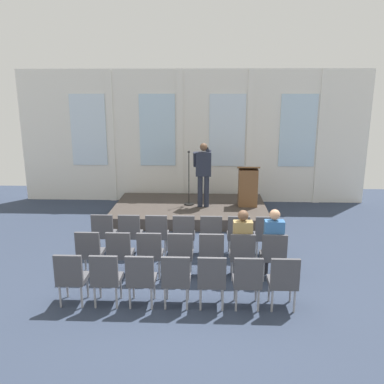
{
  "coord_description": "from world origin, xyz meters",
  "views": [
    {
      "loc": [
        0.5,
        -6.65,
        3.54
      ],
      "look_at": [
        0.11,
        3.01,
        1.06
      ],
      "focal_mm": 37.81,
      "sensor_mm": 36.0,
      "label": 1
    }
  ],
  "objects_px": {
    "lectern": "(248,187)",
    "chair_r2_c4": "(212,278)",
    "chair_r0_c0": "(104,231)",
    "chair_r1_c0": "(90,250)",
    "chair_r0_c2": "(157,232)",
    "chair_r0_c1": "(130,232)",
    "chair_r1_c2": "(150,251)",
    "chair_r2_c5": "(247,279)",
    "chair_r0_c3": "(184,232)",
    "chair_r1_c1": "(120,251)",
    "mic_stand": "(189,193)",
    "chair_r2_c2": "(141,277)",
    "chair_r2_c0": "(71,275)",
    "chair_r1_c6": "(273,253)",
    "chair_r0_c5": "(238,233)",
    "chair_r1_c5": "(242,253)",
    "chair_r0_c4": "(211,233)",
    "audience_r1_c5": "(242,240)",
    "audience_r1_c6": "(273,240)",
    "chair_r1_c3": "(181,252)",
    "speaker": "(203,170)",
    "chair_r2_c6": "(283,279)",
    "chair_r1_c4": "(211,252)",
    "chair_r0_c6": "(265,233)",
    "chair_r2_c3": "(176,277)"
  },
  "relations": [
    {
      "from": "chair_r0_c0",
      "to": "chair_r2_c5",
      "type": "distance_m",
      "value": 3.62
    },
    {
      "from": "chair_r0_c1",
      "to": "chair_r2_c4",
      "type": "xyz_separation_m",
      "value": [
        1.75,
        -2.15,
        0.0
      ]
    },
    {
      "from": "chair_r0_c4",
      "to": "audience_r1_c5",
      "type": "distance_m",
      "value": 1.17
    },
    {
      "from": "chair_r1_c4",
      "to": "chair_r1_c2",
      "type": "bearing_deg",
      "value": 180.0
    },
    {
      "from": "chair_r1_c1",
      "to": "chair_r2_c5",
      "type": "distance_m",
      "value": 2.56
    },
    {
      "from": "audience_r1_c6",
      "to": "chair_r2_c0",
      "type": "bearing_deg",
      "value": -161.75
    },
    {
      "from": "mic_stand",
      "to": "chair_r0_c3",
      "type": "relative_size",
      "value": 1.65
    },
    {
      "from": "chair_r0_c4",
      "to": "audience_r1_c5",
      "type": "relative_size",
      "value": 0.69
    },
    {
      "from": "chair_r2_c0",
      "to": "chair_r1_c4",
      "type": "bearing_deg",
      "value": 24.75
    },
    {
      "from": "chair_r0_c0",
      "to": "chair_r0_c2",
      "type": "distance_m",
      "value": 1.16
    },
    {
      "from": "audience_r1_c5",
      "to": "chair_r2_c6",
      "type": "relative_size",
      "value": 1.45
    },
    {
      "from": "mic_stand",
      "to": "audience_r1_c6",
      "type": "bearing_deg",
      "value": -65.49
    },
    {
      "from": "chair_r1_c6",
      "to": "speaker",
      "type": "bearing_deg",
      "value": 109.82
    },
    {
      "from": "lectern",
      "to": "chair_r2_c4",
      "type": "height_order",
      "value": "lectern"
    },
    {
      "from": "chair_r1_c2",
      "to": "chair_r2_c5",
      "type": "xyz_separation_m",
      "value": [
        1.75,
        -1.07,
        0.0
      ]
    },
    {
      "from": "chair_r1_c5",
      "to": "chair_r2_c4",
      "type": "height_order",
      "value": "same"
    },
    {
      "from": "chair_r0_c0",
      "to": "chair_r1_c0",
      "type": "relative_size",
      "value": 1.0
    },
    {
      "from": "chair_r0_c6",
      "to": "chair_r1_c0",
      "type": "xyz_separation_m",
      "value": [
        -3.49,
        -1.07,
        0.0
      ]
    },
    {
      "from": "mic_stand",
      "to": "chair_r2_c5",
      "type": "distance_m",
      "value": 5.19
    },
    {
      "from": "chair_r2_c5",
      "to": "chair_r0_c2",
      "type": "bearing_deg",
      "value": 129.13
    },
    {
      "from": "audience_r1_c5",
      "to": "chair_r1_c4",
      "type": "bearing_deg",
      "value": -172.24
    },
    {
      "from": "mic_stand",
      "to": "chair_r2_c2",
      "type": "bearing_deg",
      "value": -96.2
    },
    {
      "from": "chair_r2_c2",
      "to": "chair_r2_c5",
      "type": "distance_m",
      "value": 1.75
    },
    {
      "from": "chair_r1_c6",
      "to": "chair_r2_c0",
      "type": "distance_m",
      "value": 3.65
    },
    {
      "from": "chair_r0_c1",
      "to": "chair_r2_c5",
      "type": "bearing_deg",
      "value": -42.67
    },
    {
      "from": "chair_r0_c3",
      "to": "chair_r1_c1",
      "type": "distance_m",
      "value": 1.58
    },
    {
      "from": "lectern",
      "to": "chair_r0_c5",
      "type": "relative_size",
      "value": 1.23
    },
    {
      "from": "audience_r1_c6",
      "to": "speaker",
      "type": "bearing_deg",
      "value": 110.21
    },
    {
      "from": "lectern",
      "to": "chair_r0_c2",
      "type": "xyz_separation_m",
      "value": [
        -2.21,
        -2.87,
        -0.34
      ]
    },
    {
      "from": "chair_r0_c1",
      "to": "chair_r1_c5",
      "type": "height_order",
      "value": "same"
    },
    {
      "from": "chair_r0_c6",
      "to": "chair_r2_c3",
      "type": "xyz_separation_m",
      "value": [
        -1.75,
        -2.15,
        0.0
      ]
    },
    {
      "from": "chair_r0_c4",
      "to": "chair_r2_c6",
      "type": "xyz_separation_m",
      "value": [
        1.16,
        -2.15,
        0.0
      ]
    },
    {
      "from": "lectern",
      "to": "chair_r0_c4",
      "type": "relative_size",
      "value": 1.23
    },
    {
      "from": "chair_r0_c0",
      "to": "chair_r1_c6",
      "type": "bearing_deg",
      "value": -17.08
    },
    {
      "from": "mic_stand",
      "to": "chair_r2_c5",
      "type": "height_order",
      "value": "mic_stand"
    },
    {
      "from": "chair_r0_c5",
      "to": "chair_r1_c2",
      "type": "distance_m",
      "value": 2.05
    },
    {
      "from": "chair_r0_c2",
      "to": "chair_r1_c3",
      "type": "distance_m",
      "value": 1.22
    },
    {
      "from": "chair_r0_c5",
      "to": "chair_r1_c5",
      "type": "relative_size",
      "value": 1.0
    },
    {
      "from": "chair_r1_c2",
      "to": "chair_r2_c0",
      "type": "xyz_separation_m",
      "value": [
        -1.16,
        -1.07,
        0.0
      ]
    },
    {
      "from": "chair_r2_c4",
      "to": "chair_r2_c5",
      "type": "relative_size",
      "value": 1.0
    },
    {
      "from": "chair_r0_c2",
      "to": "chair_r0_c1",
      "type": "bearing_deg",
      "value": 180.0
    },
    {
      "from": "mic_stand",
      "to": "lectern",
      "type": "distance_m",
      "value": 1.67
    },
    {
      "from": "speaker",
      "to": "chair_r2_c6",
      "type": "distance_m",
      "value": 5.13
    },
    {
      "from": "audience_r1_c5",
      "to": "speaker",
      "type": "bearing_deg",
      "value": 101.96
    },
    {
      "from": "chair_r1_c0",
      "to": "mic_stand",
      "type": "bearing_deg",
      "value": 66.72
    },
    {
      "from": "chair_r0_c2",
      "to": "chair_r1_c2",
      "type": "distance_m",
      "value": 1.07
    },
    {
      "from": "chair_r0_c3",
      "to": "chair_r2_c6",
      "type": "height_order",
      "value": "same"
    },
    {
      "from": "chair_r0_c0",
      "to": "chair_r1_c3",
      "type": "height_order",
      "value": "same"
    },
    {
      "from": "lectern",
      "to": "chair_r2_c2",
      "type": "height_order",
      "value": "lectern"
    },
    {
      "from": "chair_r0_c5",
      "to": "chair_r1_c6",
      "type": "distance_m",
      "value": 1.22
    }
  ]
}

